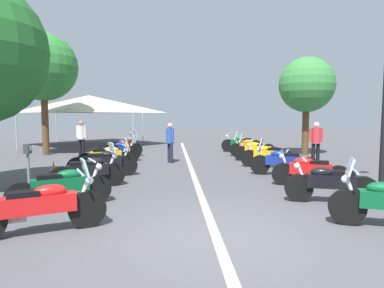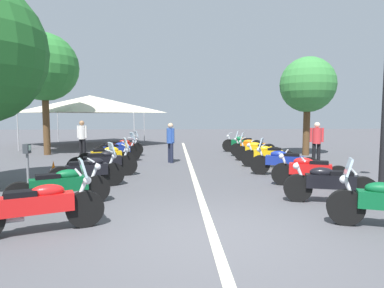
{
  "view_description": "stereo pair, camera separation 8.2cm",
  "coord_description": "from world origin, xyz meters",
  "px_view_note": "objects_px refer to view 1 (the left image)",
  "views": [
    {
      "loc": [
        -5.21,
        0.71,
        1.97
      ],
      "look_at": [
        6.29,
        0.0,
        0.95
      ],
      "focal_mm": 31.14,
      "sensor_mm": 36.0,
      "label": 1
    },
    {
      "loc": [
        -5.21,
        0.63,
        1.97
      ],
      "look_at": [
        6.29,
        0.0,
        0.95
      ],
      "focal_mm": 31.14,
      "sensor_mm": 36.0,
      "label": 2
    }
  ],
  "objects_px": {
    "motorcycle_right_row_4": "(267,155)",
    "bystander_0": "(170,140)",
    "motorcycle_right_row_2": "(310,170)",
    "roadside_tree_2": "(43,67)",
    "motorcycle_left_row_3": "(104,162)",
    "bystander_2": "(316,140)",
    "bystander_1": "(81,136)",
    "roadside_tree_1": "(307,85)",
    "motorcycle_right_row_3": "(283,161)",
    "motorcycle_left_row_1": "(62,186)",
    "motorcycle_left_row_5": "(117,151)",
    "parking_meter": "(28,161)",
    "traffic_cone_0": "(54,172)",
    "motorcycle_left_row_0": "(41,206)",
    "motorcycle_left_row_2": "(89,171)",
    "event_tent": "(89,104)",
    "motorcycle_right_row_1": "(330,183)",
    "motorcycle_left_row_4": "(107,156)",
    "motorcycle_right_row_7": "(241,143)",
    "motorcycle_right_row_6": "(251,147)",
    "motorcycle_left_row_6": "(121,147)",
    "motorcycle_right_row_5": "(257,150)"
  },
  "relations": [
    {
      "from": "motorcycle_right_row_6",
      "to": "motorcycle_right_row_7",
      "type": "bearing_deg",
      "value": -69.92
    },
    {
      "from": "motorcycle_right_row_1",
      "to": "traffic_cone_0",
      "type": "xyz_separation_m",
      "value": [
        2.85,
        7.01,
        -0.16
      ]
    },
    {
      "from": "motorcycle_right_row_1",
      "to": "motorcycle_right_row_2",
      "type": "height_order",
      "value": "motorcycle_right_row_1"
    },
    {
      "from": "motorcycle_right_row_6",
      "to": "roadside_tree_2",
      "type": "relative_size",
      "value": 0.36
    },
    {
      "from": "motorcycle_left_row_5",
      "to": "roadside_tree_1",
      "type": "bearing_deg",
      "value": -15.55
    },
    {
      "from": "motorcycle_left_row_4",
      "to": "roadside_tree_1",
      "type": "xyz_separation_m",
      "value": [
        3.59,
        -8.89,
        2.93
      ]
    },
    {
      "from": "motorcycle_left_row_5",
      "to": "parking_meter",
      "type": "height_order",
      "value": "parking_meter"
    },
    {
      "from": "motorcycle_left_row_1",
      "to": "motorcycle_right_row_3",
      "type": "height_order",
      "value": "motorcycle_right_row_3"
    },
    {
      "from": "bystander_0",
      "to": "event_tent",
      "type": "relative_size",
      "value": 0.23
    },
    {
      "from": "bystander_0",
      "to": "roadside_tree_2",
      "type": "height_order",
      "value": "roadside_tree_2"
    },
    {
      "from": "motorcycle_left_row_1",
      "to": "motorcycle_left_row_2",
      "type": "bearing_deg",
      "value": 59.91
    },
    {
      "from": "motorcycle_left_row_4",
      "to": "motorcycle_right_row_1",
      "type": "xyz_separation_m",
      "value": [
        -5.14,
        -5.89,
        0.0
      ]
    },
    {
      "from": "motorcycle_right_row_2",
      "to": "roadside_tree_2",
      "type": "height_order",
      "value": "roadside_tree_2"
    },
    {
      "from": "motorcycle_left_row_3",
      "to": "bystander_0",
      "type": "xyz_separation_m",
      "value": [
        3.02,
        -2.09,
        0.48
      ]
    },
    {
      "from": "motorcycle_left_row_0",
      "to": "motorcycle_left_row_5",
      "type": "relative_size",
      "value": 1.09
    },
    {
      "from": "bystander_1",
      "to": "roadside_tree_1",
      "type": "xyz_separation_m",
      "value": [
        0.16,
        -10.7,
        2.39
      ]
    },
    {
      "from": "motorcycle_left_row_3",
      "to": "roadside_tree_2",
      "type": "distance_m",
      "value": 8.2
    },
    {
      "from": "motorcycle_right_row_3",
      "to": "motorcycle_right_row_2",
      "type": "bearing_deg",
      "value": 118.48
    },
    {
      "from": "motorcycle_left_row_4",
      "to": "bystander_2",
      "type": "xyz_separation_m",
      "value": [
        0.58,
        -8.09,
        0.53
      ]
    },
    {
      "from": "motorcycle_right_row_6",
      "to": "parking_meter",
      "type": "distance_m",
      "value": 10.38
    },
    {
      "from": "motorcycle_left_row_1",
      "to": "motorcycle_left_row_5",
      "type": "relative_size",
      "value": 1.05
    },
    {
      "from": "motorcycle_right_row_3",
      "to": "traffic_cone_0",
      "type": "distance_m",
      "value": 7.1
    },
    {
      "from": "motorcycle_right_row_4",
      "to": "roadside_tree_1",
      "type": "xyz_separation_m",
      "value": [
        3.68,
        -2.95,
        2.92
      ]
    },
    {
      "from": "motorcycle_right_row_1",
      "to": "motorcycle_left_row_6",
      "type": "bearing_deg",
      "value": -39.93
    },
    {
      "from": "motorcycle_right_row_6",
      "to": "event_tent",
      "type": "height_order",
      "value": "event_tent"
    },
    {
      "from": "motorcycle_left_row_0",
      "to": "motorcycle_left_row_2",
      "type": "bearing_deg",
      "value": 67.73
    },
    {
      "from": "bystander_1",
      "to": "roadside_tree_2",
      "type": "height_order",
      "value": "roadside_tree_2"
    },
    {
      "from": "motorcycle_right_row_5",
      "to": "bystander_2",
      "type": "height_order",
      "value": "bystander_2"
    },
    {
      "from": "motorcycle_left_row_2",
      "to": "motorcycle_right_row_1",
      "type": "distance_m",
      "value": 6.01
    },
    {
      "from": "roadside_tree_1",
      "to": "roadside_tree_2",
      "type": "bearing_deg",
      "value": 86.26
    },
    {
      "from": "bystander_1",
      "to": "roadside_tree_2",
      "type": "xyz_separation_m",
      "value": [
        0.99,
        1.98,
        3.24
      ]
    },
    {
      "from": "motorcycle_right_row_1",
      "to": "motorcycle_right_row_3",
      "type": "bearing_deg",
      "value": -75.95
    },
    {
      "from": "motorcycle_left_row_0",
      "to": "bystander_2",
      "type": "height_order",
      "value": "bystander_2"
    },
    {
      "from": "motorcycle_left_row_5",
      "to": "bystander_1",
      "type": "xyz_separation_m",
      "value": [
        1.81,
        1.92,
        0.52
      ]
    },
    {
      "from": "motorcycle_left_row_1",
      "to": "motorcycle_right_row_7",
      "type": "distance_m",
      "value": 11.66
    },
    {
      "from": "parking_meter",
      "to": "traffic_cone_0",
      "type": "bearing_deg",
      "value": 96.08
    },
    {
      "from": "traffic_cone_0",
      "to": "roadside_tree_2",
      "type": "xyz_separation_m",
      "value": [
        6.71,
        2.67,
        3.95
      ]
    },
    {
      "from": "motorcycle_right_row_6",
      "to": "roadside_tree_2",
      "type": "xyz_separation_m",
      "value": [
        1.21,
        9.93,
        3.78
      ]
    },
    {
      "from": "motorcycle_left_row_0",
      "to": "event_tent",
      "type": "xyz_separation_m",
      "value": [
        16.22,
        3.1,
        2.18
      ]
    },
    {
      "from": "motorcycle_right_row_4",
      "to": "bystander_0",
      "type": "distance_m",
      "value": 3.94
    },
    {
      "from": "motorcycle_left_row_4",
      "to": "motorcycle_right_row_7",
      "type": "relative_size",
      "value": 1.0
    },
    {
      "from": "motorcycle_right_row_1",
      "to": "parking_meter",
      "type": "relative_size",
      "value": 1.52
    },
    {
      "from": "motorcycle_left_row_1",
      "to": "motorcycle_right_row_4",
      "type": "distance_m",
      "value": 7.76
    },
    {
      "from": "motorcycle_left_row_3",
      "to": "bystander_2",
      "type": "xyz_separation_m",
      "value": [
        2.24,
        -7.87,
        0.51
      ]
    },
    {
      "from": "motorcycle_right_row_1",
      "to": "parking_meter",
      "type": "distance_m",
      "value": 6.93
    },
    {
      "from": "motorcycle_left_row_6",
      "to": "motorcycle_right_row_1",
      "type": "distance_m",
      "value": 10.35
    },
    {
      "from": "motorcycle_left_row_6",
      "to": "event_tent",
      "type": "xyz_separation_m",
      "value": [
        6.13,
        2.89,
        2.18
      ]
    },
    {
      "from": "motorcycle_left_row_5",
      "to": "motorcycle_right_row_4",
      "type": "xyz_separation_m",
      "value": [
        -1.71,
        -5.83,
        -0.02
      ]
    },
    {
      "from": "motorcycle_left_row_6",
      "to": "motorcycle_right_row_5",
      "type": "height_order",
      "value": "motorcycle_right_row_5"
    },
    {
      "from": "motorcycle_left_row_2",
      "to": "event_tent",
      "type": "height_order",
      "value": "event_tent"
    }
  ]
}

